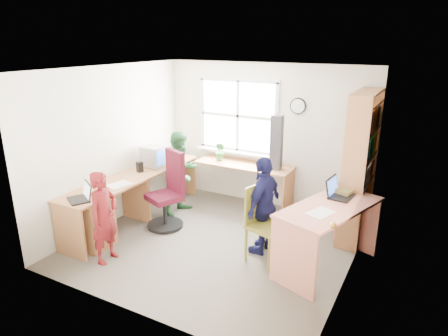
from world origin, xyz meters
name	(u,v)px	position (x,y,z in m)	size (l,w,h in m)	color
room	(219,159)	(0.01, 0.10, 1.22)	(3.64, 3.44, 2.44)	#4E473D
l_desk	(128,203)	(-1.31, -0.28, 0.46)	(2.38, 2.95, 0.75)	#BD7C4B
right_desk	(329,223)	(1.52, 0.13, 0.61)	(1.09, 1.59, 0.84)	#ED8F76
bookshelf	(360,170)	(1.65, 1.19, 1.00)	(0.30, 1.02, 2.10)	#BD7C4B
swivel_chair	(169,195)	(-0.91, 0.17, 0.51)	(0.72, 0.72, 1.18)	black
wooden_chair	(262,220)	(0.72, -0.04, 0.54)	(0.53, 0.53, 1.00)	olive
crt_monitor	(154,156)	(-1.50, 0.60, 0.92)	(0.36, 0.32, 0.34)	#AAA9AE
laptop_left	(82,196)	(-1.43, -1.00, 0.80)	(0.42, 0.39, 0.22)	black
laptop_right	(338,192)	(1.52, 0.48, 0.90)	(0.33, 0.39, 0.24)	black
speaker_a	(140,167)	(-1.52, 0.26, 0.83)	(0.10, 0.10, 0.17)	black
speaker_b	(165,157)	(-1.47, 0.85, 0.84)	(0.12, 0.12, 0.19)	black
cd_tower	(276,143)	(0.31, 1.42, 1.19)	(0.19, 0.17, 0.88)	black
game_box	(342,190)	(1.54, 0.66, 0.87)	(0.36, 0.36, 0.06)	red
paper_a	(119,185)	(-1.40, -0.34, 0.75)	(0.29, 0.37, 0.00)	white
paper_b	(321,213)	(1.47, -0.12, 0.84)	(0.32, 0.37, 0.00)	white
potted_plant	(220,152)	(-0.69, 1.39, 0.91)	(0.18, 0.14, 0.33)	#2E7432
person_red	(104,217)	(-1.02, -1.04, 0.61)	(0.44, 0.29, 1.21)	maroon
person_green	(182,173)	(-1.02, 0.70, 0.68)	(0.66, 0.52, 1.37)	#296633
person_navy	(264,205)	(0.66, 0.14, 0.67)	(0.78, 0.33, 1.33)	#151744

